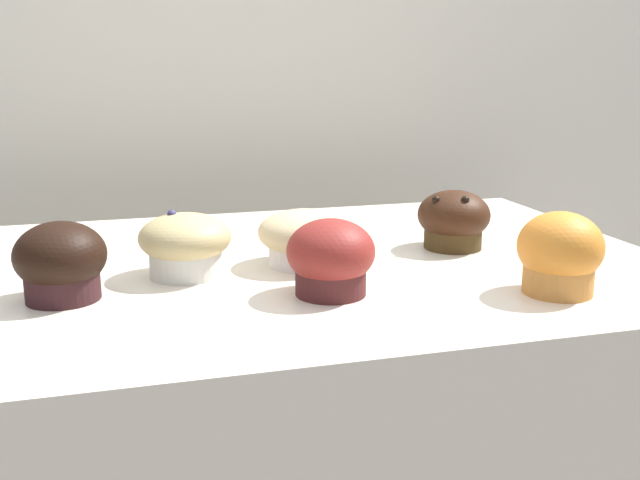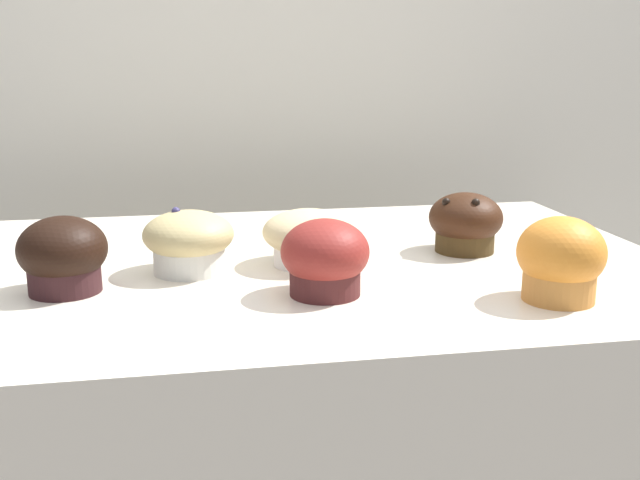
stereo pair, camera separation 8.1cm
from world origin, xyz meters
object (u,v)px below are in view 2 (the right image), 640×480
object	(u,v)px
muffin_front_center	(325,258)
muffin_back_center	(63,256)
muffin_back_left	(561,260)
muffin_front_left	(189,241)
muffin_front_right	(465,223)
muffin_back_right	(309,237)

from	to	relation	value
muffin_front_center	muffin_back_center	size ratio (longest dim) A/B	1.00
muffin_back_left	muffin_back_center	distance (m)	0.53
muffin_front_left	muffin_front_right	xyz separation A→B (m)	(0.36, 0.03, -0.00)
muffin_front_center	muffin_back_center	world-z (taller)	muffin_back_center
muffin_back_right	muffin_front_left	distance (m)	0.15
muffin_back_right	muffin_front_right	size ratio (longest dim) A/B	1.19
muffin_front_right	muffin_back_center	world-z (taller)	muffin_back_center
muffin_back_center	muffin_front_left	bearing A→B (deg)	21.74
muffin_back_right	muffin_back_center	size ratio (longest dim) A/B	1.19
muffin_back_right	muffin_back_center	xyz separation A→B (m)	(-0.28, -0.06, 0.01)
muffin_front_center	muffin_back_right	xyz separation A→B (m)	(0.00, 0.12, -0.01)
muffin_back_left	muffin_front_right	distance (m)	0.21
muffin_back_left	muffin_back_right	bearing A→B (deg)	141.79
muffin_back_right	muffin_front_left	world-z (taller)	muffin_front_left
muffin_back_right	muffin_back_left	bearing A→B (deg)	-38.21
muffin_front_center	muffin_front_right	xyz separation A→B (m)	(0.22, 0.15, -0.00)
muffin_front_center	muffin_back_center	bearing A→B (deg)	167.71
muffin_front_center	muffin_front_right	distance (m)	0.26
muffin_front_center	muffin_back_left	bearing A→B (deg)	-14.80
muffin_back_center	muffin_front_right	bearing A→B (deg)	10.08
muffin_back_left	muffin_back_right	distance (m)	0.30
muffin_front_center	muffin_front_right	bearing A→B (deg)	34.48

